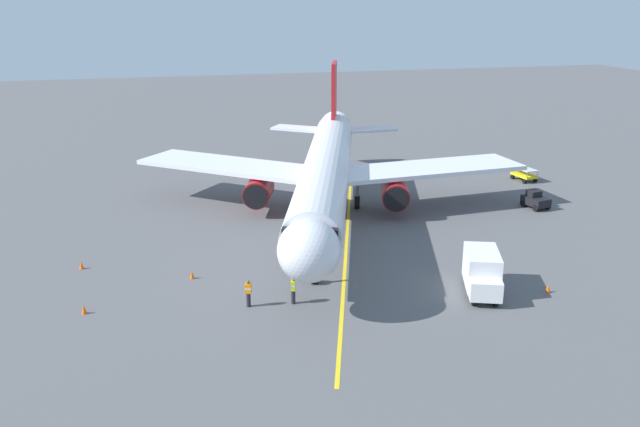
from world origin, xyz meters
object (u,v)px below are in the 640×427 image
object	(u,v)px
ground_crew_marshaller	(293,290)
safety_cone_wing_port	(548,288)
ground_crew_wing_walker	(248,293)
box_truck_starboard_side	(482,273)
safety_cone_nose_left	(81,265)
airplane	(326,171)
baggage_cart_portside	(524,174)
safety_cone_wing_starboard	(84,309)
safety_cone_nose_right	(192,275)
tug_near_nose	(535,200)
ground_crew_loader	(310,185)

from	to	relation	value
ground_crew_marshaller	safety_cone_wing_port	world-z (taller)	ground_crew_marshaller
ground_crew_wing_walker	safety_cone_wing_port	size ratio (longest dim) A/B	3.11
box_truck_starboard_side	safety_cone_nose_left	world-z (taller)	box_truck_starboard_side
airplane	baggage_cart_portside	world-z (taller)	airplane
safety_cone_wing_port	ground_crew_wing_walker	bearing A→B (deg)	-8.64
safety_cone_wing_starboard	safety_cone_wing_port	bearing A→B (deg)	171.20
safety_cone_nose_left	safety_cone_nose_right	distance (m)	8.04
ground_crew_wing_walker	baggage_cart_portside	bearing A→B (deg)	-145.46
baggage_cart_portside	safety_cone_nose_left	bearing A→B (deg)	17.30
ground_crew_wing_walker	safety_cone_nose_left	bearing A→B (deg)	-40.74
tug_near_nose	baggage_cart_portside	world-z (taller)	tug_near_nose
ground_crew_marshaller	safety_cone_nose_right	bearing A→B (deg)	-43.68
ground_crew_wing_walker	ground_crew_loader	world-z (taller)	same
airplane	safety_cone_nose_left	bearing A→B (deg)	19.09
ground_crew_marshaller	box_truck_starboard_side	xyz separation A→B (m)	(-11.73, 1.53, 0.50)
ground_crew_marshaller	baggage_cart_portside	xyz separation A→B (m)	(-28.89, -22.00, -0.23)
safety_cone_nose_right	safety_cone_wing_port	world-z (taller)	same
ground_crew_wing_walker	safety_cone_nose_right	size ratio (longest dim) A/B	3.11
ground_crew_wing_walker	tug_near_nose	distance (m)	30.55
safety_cone_nose_left	ground_crew_marshaller	bearing A→B (deg)	144.91
safety_cone_nose_right	baggage_cart_portside	bearing A→B (deg)	-154.31
box_truck_starboard_side	safety_cone_nose_left	size ratio (longest dim) A/B	9.08
baggage_cart_portside	box_truck_starboard_side	distance (m)	29.13
tug_near_nose	baggage_cart_portside	size ratio (longest dim) A/B	0.92
baggage_cart_portside	safety_cone_nose_left	world-z (taller)	baggage_cart_portside
ground_crew_wing_walker	safety_cone_nose_right	xyz separation A→B (m)	(2.96, -5.11, -0.61)
safety_cone_wing_port	baggage_cart_portside	bearing A→B (deg)	-118.03
ground_crew_loader	safety_cone_nose_left	distance (m)	23.97
box_truck_starboard_side	safety_cone_nose_left	xyz separation A→B (m)	(24.55, -10.53, -1.11)
safety_cone_wing_starboard	safety_cone_nose_right	bearing A→B (deg)	-151.15
baggage_cart_portside	safety_cone_wing_starboard	xyz separation A→B (m)	(41.05, 20.21, -0.38)
box_truck_starboard_side	safety_cone_nose_left	bearing A→B (deg)	-23.23
ground_crew_wing_walker	ground_crew_loader	bearing A→B (deg)	-112.69
ground_crew_marshaller	ground_crew_wing_walker	size ratio (longest dim) A/B	1.00
baggage_cart_portside	safety_cone_nose_left	size ratio (longest dim) A/B	5.02
safety_cone_nose_left	safety_cone_wing_port	size ratio (longest dim) A/B	1.00
safety_cone_nose_left	safety_cone_wing_port	bearing A→B (deg)	158.05
safety_cone_nose_right	safety_cone_nose_left	bearing A→B (deg)	-26.75
airplane	safety_cone_nose_right	bearing A→B (deg)	40.57
ground_crew_loader	safety_cone_nose_right	distance (m)	21.41
tug_near_nose	safety_cone_wing_port	world-z (taller)	tug_near_nose
ground_crew_wing_walker	safety_cone_nose_left	xyz separation A→B (m)	(10.14, -8.73, -0.61)
ground_crew_marshaller	box_truck_starboard_side	distance (m)	11.84
ground_crew_marshaller	tug_near_nose	size ratio (longest dim) A/B	0.68
ground_crew_marshaller	baggage_cart_portside	size ratio (longest dim) A/B	0.62
safety_cone_wing_starboard	tug_near_nose	bearing A→B (deg)	-162.48
box_truck_starboard_side	safety_cone_wing_starboard	size ratio (longest dim) A/B	9.08
ground_crew_loader	tug_near_nose	bearing A→B (deg)	152.68
safety_cone_nose_right	safety_cone_wing_starboard	bearing A→B (deg)	28.85
tug_near_nose	ground_crew_marshaller	bearing A→B (deg)	28.47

